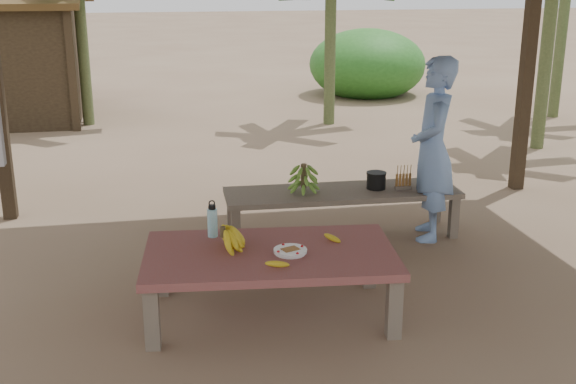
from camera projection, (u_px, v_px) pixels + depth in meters
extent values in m
plane|color=brown|center=(330.00, 289.00, 5.75)|extent=(80.00, 80.00, 0.00)
cube|color=black|center=(527.00, 72.00, 8.01)|extent=(0.13, 0.13, 2.70)
cube|color=brown|center=(152.00, 318.00, 4.79)|extent=(0.11, 0.11, 0.44)
cube|color=brown|center=(394.00, 308.00, 4.94)|extent=(0.11, 0.11, 0.44)
cube|color=brown|center=(161.00, 269.00, 5.59)|extent=(0.11, 0.11, 0.44)
cube|color=brown|center=(369.00, 261.00, 5.74)|extent=(0.11, 0.11, 0.44)
cube|color=maroon|center=(270.00, 255.00, 5.19)|extent=(1.88, 1.16, 0.06)
cube|color=brown|center=(236.00, 230.00, 6.48)|extent=(0.08, 0.08, 0.40)
cube|color=brown|center=(454.00, 218.00, 6.80)|extent=(0.08, 0.08, 0.40)
cube|color=brown|center=(231.00, 213.00, 6.91)|extent=(0.08, 0.08, 0.40)
cube|color=brown|center=(436.00, 203.00, 7.23)|extent=(0.08, 0.08, 0.40)
cube|color=brown|center=(342.00, 193.00, 6.79)|extent=(2.21, 0.65, 0.05)
cylinder|color=white|center=(290.00, 253.00, 5.14)|extent=(0.22, 0.22, 0.01)
cylinder|color=white|center=(290.00, 251.00, 5.13)|extent=(0.24, 0.24, 0.02)
cube|color=brown|center=(290.00, 250.00, 5.13)|extent=(0.14, 0.12, 0.02)
ellipsoid|color=yellow|center=(277.00, 264.00, 4.90)|extent=(0.18, 0.06, 0.04)
ellipsoid|color=yellow|center=(332.00, 238.00, 5.37)|extent=(0.12, 0.16, 0.04)
cylinder|color=#40B3C8|center=(212.00, 223.00, 5.44)|extent=(0.08, 0.08, 0.22)
cylinder|color=black|center=(212.00, 207.00, 5.40)|extent=(0.06, 0.06, 0.03)
torus|color=black|center=(212.00, 203.00, 5.39)|extent=(0.05, 0.01, 0.05)
cylinder|color=black|center=(376.00, 181.00, 6.82)|extent=(0.18, 0.18, 0.15)
imported|color=#7398DA|center=(433.00, 149.00, 6.63)|extent=(0.56, 0.71, 1.71)
cylinder|color=#596638|center=(548.00, 39.00, 9.86)|extent=(0.18, 0.18, 3.04)
cylinder|color=#596638|center=(330.00, 38.00, 11.51)|extent=(0.18, 0.18, 2.79)
cylinder|color=#596638|center=(82.00, 35.00, 11.44)|extent=(0.18, 0.18, 2.88)
cylinder|color=#596638|center=(564.00, 15.00, 11.97)|extent=(0.18, 0.18, 3.42)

